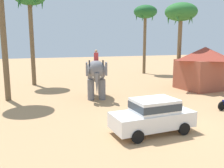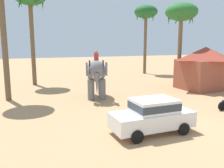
# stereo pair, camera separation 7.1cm
# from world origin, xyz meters

# --- Properties ---
(ground_plane) EXTENTS (120.00, 120.00, 0.00)m
(ground_plane) POSITION_xyz_m (0.00, 0.00, 0.00)
(ground_plane) COLOR tan
(car_sedan_foreground) EXTENTS (4.16, 1.99, 1.70)m
(car_sedan_foreground) POSITION_xyz_m (-0.89, -0.31, 0.93)
(car_sedan_foreground) COLOR white
(car_sedan_foreground) RESTS_ON ground
(elephant_with_mahout) EXTENTS (2.45, 4.02, 3.88)m
(elephant_with_mahout) POSITION_xyz_m (-1.34, 7.84, 1.99)
(elephant_with_mahout) COLOR slate
(elephant_with_mahout) RESTS_ON ground
(palm_tree_behind_elephant) EXTENTS (3.20, 3.20, 9.85)m
(palm_tree_behind_elephant) POSITION_xyz_m (-5.77, 15.74, 8.58)
(palm_tree_behind_elephant) COLOR brown
(palm_tree_behind_elephant) RESTS_ON ground
(palm_tree_near_hut) EXTENTS (3.20, 3.20, 9.47)m
(palm_tree_near_hut) POSITION_xyz_m (9.44, 19.95, 8.24)
(palm_tree_near_hut) COLOR brown
(palm_tree_near_hut) RESTS_ON ground
(palm_tree_far_back) EXTENTS (3.20, 3.20, 8.32)m
(palm_tree_far_back) POSITION_xyz_m (8.35, 10.44, 7.17)
(palm_tree_far_back) COLOR brown
(palm_tree_far_back) RESTS_ON ground
(roadside_hut) EXTENTS (5.24, 4.48, 4.00)m
(roadside_hut) POSITION_xyz_m (9.39, 7.85, 2.12)
(roadside_hut) COLOR #994C38
(roadside_hut) RESTS_ON ground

